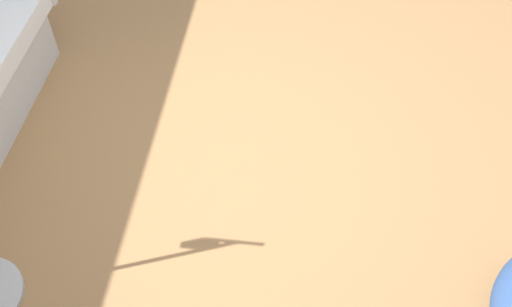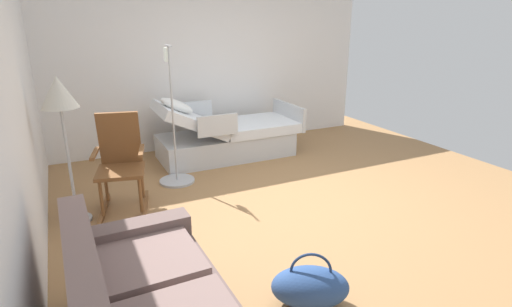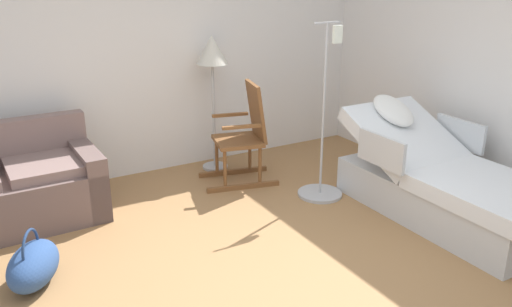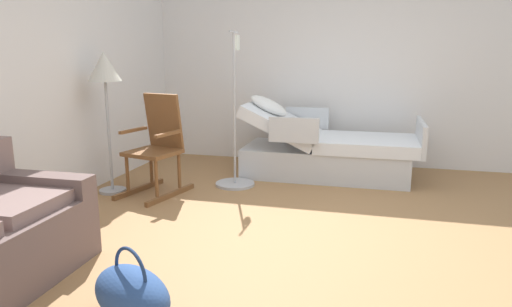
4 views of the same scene
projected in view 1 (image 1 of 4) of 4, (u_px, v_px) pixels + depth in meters
name	position (u px, v px, depth m)	size (l,w,h in m)	color
ground_plane	(230.00, 160.00, 3.52)	(6.31, 6.31, 0.00)	#9E7247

